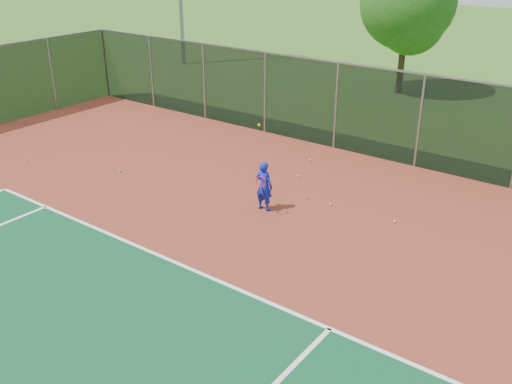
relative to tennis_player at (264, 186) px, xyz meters
The scene contains 11 objects.
ground 6.83m from the tennis_player, 72.39° to the right, with size 120.00×120.00×0.00m, color #32621C.
court_apron 4.97m from the tennis_player, 65.33° to the right, with size 30.00×20.00×0.02m, color maroon.
fence_back 5.96m from the tennis_player, 69.61° to the left, with size 30.00×0.06×3.03m.
tennis_player is the anchor object (origin of this frame).
practice_ball_0 4.08m from the tennis_player, 103.17° to the left, with size 0.07×0.07×0.07m, color #BFDE19.
practice_ball_3 8.69m from the tennis_player, 168.27° to the right, with size 0.07×0.07×0.07m, color #BFDE19.
practice_ball_4 3.56m from the tennis_player, 23.43° to the left, with size 0.07×0.07×0.07m, color #BFDE19.
practice_ball_5 2.63m from the tennis_player, 101.18° to the left, with size 0.07×0.07×0.07m, color #BFDE19.
practice_ball_6 1.99m from the tennis_player, 44.90° to the left, with size 0.07×0.07×0.07m, color #BFDE19.
practice_ball_8 5.34m from the tennis_player, behind, with size 0.07×0.07×0.07m, color #BFDE19.
tree_back_left 14.58m from the tennis_player, 98.79° to the left, with size 4.31×4.31×6.32m.
Camera 1 is at (6.12, -4.93, 6.89)m, focal length 40.00 mm.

